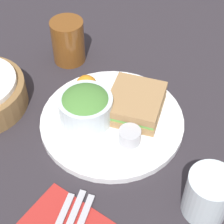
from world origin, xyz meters
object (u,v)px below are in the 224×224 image
at_px(dressing_cup, 130,136).
at_px(drink_glass, 68,41).
at_px(plate, 112,121).
at_px(water_glass, 208,195).
at_px(sandwich, 135,103).
at_px(salad_bowl, 86,106).

bearing_deg(dressing_cup, drink_glass, 62.23).
height_order(dressing_cup, drink_glass, drink_glass).
bearing_deg(drink_glass, dressing_cup, -117.77).
bearing_deg(dressing_cup, plate, 65.10).
height_order(dressing_cup, water_glass, water_glass).
xyz_separation_m(dressing_cup, drink_glass, (0.15, 0.28, 0.02)).
bearing_deg(dressing_cup, sandwich, 25.21).
xyz_separation_m(plate, salad_bowl, (-0.03, 0.05, 0.04)).
bearing_deg(drink_glass, water_glass, -112.08).
bearing_deg(water_glass, drink_glass, 67.92).
xyz_separation_m(plate, drink_glass, (0.12, 0.21, 0.05)).
height_order(plate, water_glass, water_glass).
height_order(plate, salad_bowl, salad_bowl).
relative_size(plate, dressing_cup, 6.85).
height_order(sandwich, water_glass, water_glass).
distance_m(plate, dressing_cup, 0.07).
bearing_deg(dressing_cup, water_glass, -102.70).
relative_size(plate, sandwich, 2.03).
distance_m(plate, sandwich, 0.06).
height_order(sandwich, dressing_cup, sandwich).
bearing_deg(drink_glass, sandwich, -105.89).
relative_size(dressing_cup, drink_glass, 0.41).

